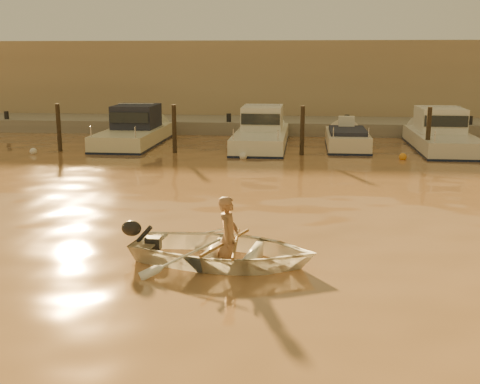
# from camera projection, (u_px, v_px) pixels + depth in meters

# --- Properties ---
(ground_plane) EXTENTS (160.00, 160.00, 0.00)m
(ground_plane) POSITION_uv_depth(u_px,v_px,m) (306.00, 273.00, 11.25)
(ground_plane) COLOR #95623B
(ground_plane) RESTS_ON ground
(dinghy) EXTENTS (4.00, 3.12, 0.76)m
(dinghy) POSITION_uv_depth(u_px,v_px,m) (224.00, 250.00, 11.79)
(dinghy) COLOR white
(dinghy) RESTS_ON ground_plane
(person) EXTENTS (0.48, 0.65, 1.64)m
(person) POSITION_uv_depth(u_px,v_px,m) (228.00, 238.00, 11.70)
(person) COLOR #916748
(person) RESTS_ON dinghy
(outboard_motor) EXTENTS (0.95, 0.53, 0.70)m
(outboard_motor) POSITION_uv_depth(u_px,v_px,m) (152.00, 243.00, 12.15)
(outboard_motor) COLOR black
(outboard_motor) RESTS_ON dinghy
(oar_port) EXTENTS (0.19, 2.10, 0.13)m
(oar_port) POSITION_uv_depth(u_px,v_px,m) (236.00, 243.00, 11.69)
(oar_port) COLOR brown
(oar_port) RESTS_ON dinghy
(oar_starboard) EXTENTS (0.72, 2.01, 0.13)m
(oar_starboard) POSITION_uv_depth(u_px,v_px,m) (226.00, 242.00, 11.74)
(oar_starboard) COLOR brown
(oar_starboard) RESTS_ON dinghy
(moored_boat_1) EXTENTS (2.33, 6.89, 1.75)m
(moored_boat_1) POSITION_uv_depth(u_px,v_px,m) (133.00, 131.00, 27.46)
(moored_boat_1) COLOR beige
(moored_boat_1) RESTS_ON ground_plane
(moored_boat_2) EXTENTS (2.21, 7.43, 1.75)m
(moored_boat_2) POSITION_uv_depth(u_px,v_px,m) (261.00, 132.00, 26.84)
(moored_boat_2) COLOR silver
(moored_boat_2) RESTS_ON ground_plane
(moored_boat_3) EXTENTS (1.76, 5.21, 0.95)m
(moored_boat_3) POSITION_uv_depth(u_px,v_px,m) (347.00, 143.00, 26.53)
(moored_boat_3) COLOR beige
(moored_boat_3) RESTS_ON ground_plane
(moored_boat_4) EXTENTS (2.35, 7.20, 1.75)m
(moored_boat_4) POSITION_uv_depth(u_px,v_px,m) (442.00, 135.00, 26.01)
(moored_boat_4) COLOR beige
(moored_boat_4) RESTS_ON ground_plane
(piling_0) EXTENTS (0.18, 0.18, 2.20)m
(piling_0) POSITION_uv_depth(u_px,v_px,m) (59.00, 130.00, 25.54)
(piling_0) COLOR #2D2319
(piling_0) RESTS_ON ground_plane
(piling_1) EXTENTS (0.18, 0.18, 2.20)m
(piling_1) POSITION_uv_depth(u_px,v_px,m) (174.00, 131.00, 25.01)
(piling_1) COLOR #2D2319
(piling_1) RESTS_ON ground_plane
(piling_2) EXTENTS (0.18, 0.18, 2.20)m
(piling_2) POSITION_uv_depth(u_px,v_px,m) (302.00, 133.00, 24.45)
(piling_2) COLOR #2D2319
(piling_2) RESTS_ON ground_plane
(piling_3) EXTENTS (0.18, 0.18, 2.20)m
(piling_3) POSITION_uv_depth(u_px,v_px,m) (428.00, 135.00, 23.93)
(piling_3) COLOR #2D2319
(piling_3) RESTS_ON ground_plane
(fender_a) EXTENTS (0.30, 0.30, 0.30)m
(fender_a) POSITION_uv_depth(u_px,v_px,m) (33.00, 151.00, 24.89)
(fender_a) COLOR silver
(fender_a) RESTS_ON ground_plane
(fender_b) EXTENTS (0.30, 0.30, 0.30)m
(fender_b) POSITION_uv_depth(u_px,v_px,m) (115.00, 151.00, 24.89)
(fender_b) COLOR #DF471A
(fender_b) RESTS_ON ground_plane
(fender_c) EXTENTS (0.30, 0.30, 0.30)m
(fender_c) POSITION_uv_depth(u_px,v_px,m) (243.00, 156.00, 23.70)
(fender_c) COLOR silver
(fender_c) RESTS_ON ground_plane
(fender_d) EXTENTS (0.30, 0.30, 0.30)m
(fender_d) POSITION_uv_depth(u_px,v_px,m) (403.00, 157.00, 23.56)
(fender_d) COLOR orange
(fender_d) RESTS_ON ground_plane
(quay) EXTENTS (52.00, 4.00, 1.00)m
(quay) POSITION_uv_depth(u_px,v_px,m) (307.00, 129.00, 32.06)
(quay) COLOR gray
(quay) RESTS_ON ground_plane
(waterfront_building) EXTENTS (46.00, 7.00, 4.80)m
(waterfront_building) POSITION_uv_depth(u_px,v_px,m) (308.00, 82.00, 36.89)
(waterfront_building) COLOR #9E8466
(waterfront_building) RESTS_ON quay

